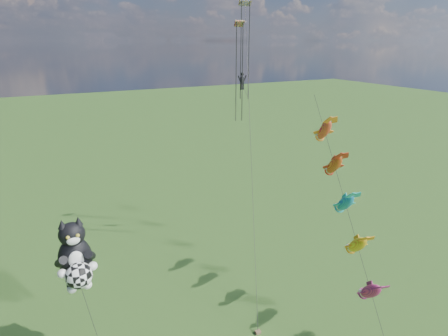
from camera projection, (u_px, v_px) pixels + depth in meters
name	position (u px, v px, depth m)	size (l,w,h in m)	color
cat_kite_rig	(76.00, 258.00, 23.97)	(2.53, 4.16, 9.83)	brown
fish_windsock_rig	(346.00, 203.00, 27.46)	(4.67, 15.34, 16.03)	brown
parafoil_rig	(243.00, 69.00, 35.67)	(8.17, 16.12, 24.10)	brown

